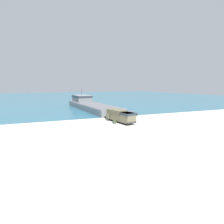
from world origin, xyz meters
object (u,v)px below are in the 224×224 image
object	(u,v)px
moored_boat_a	(89,101)
mooring_bollard	(137,114)
soldier_on_ramp	(108,117)
landing_craft	(90,104)
cargo_crate	(114,122)
military_truck	(120,116)

from	to	relation	value
moored_boat_a	mooring_bollard	distance (m)	45.47
soldier_on_ramp	mooring_bollard	world-z (taller)	soldier_on_ramp
landing_craft	cargo_crate	xyz separation A→B (m)	(-0.97, -26.33, -1.27)
mooring_bollard	cargo_crate	distance (m)	11.55
landing_craft	military_truck	world-z (taller)	landing_craft
moored_boat_a	cargo_crate	distance (m)	52.58
military_truck	soldier_on_ramp	distance (m)	3.07
military_truck	moored_boat_a	distance (m)	51.55
landing_craft	cargo_crate	size ratio (longest dim) A/B	51.75
cargo_crate	mooring_bollard	bearing A→B (deg)	35.62
moored_boat_a	mooring_bollard	xyz separation A→B (m)	(2.54, -45.40, -0.03)
soldier_on_ramp	landing_craft	bearing A→B (deg)	-83.47
military_truck	soldier_on_ramp	bearing A→B (deg)	-144.45
mooring_bollard	cargo_crate	size ratio (longest dim) A/B	1.30
soldier_on_ramp	moored_boat_a	xyz separation A→B (m)	(7.33, 49.30, -0.47)
cargo_crate	military_truck	bearing A→B (deg)	24.87
soldier_on_ramp	mooring_bollard	bearing A→B (deg)	-148.37
landing_craft	mooring_bollard	world-z (taller)	landing_craft
soldier_on_ramp	cargo_crate	bearing A→B (deg)	109.72
moored_boat_a	mooring_bollard	size ratio (longest dim) A/B	8.59
moored_boat_a	cargo_crate	world-z (taller)	moored_boat_a
moored_boat_a	mooring_bollard	bearing A→B (deg)	-57.53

